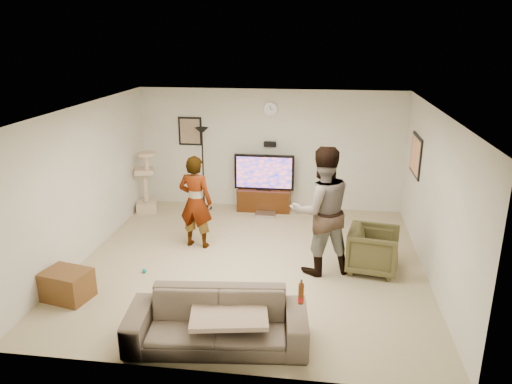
# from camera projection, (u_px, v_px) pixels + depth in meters

# --- Properties ---
(floor) EXTENTS (5.50, 5.50, 0.02)m
(floor) POSITION_uv_depth(u_px,v_px,m) (251.00, 263.00, 7.99)
(floor) COLOR tan
(floor) RESTS_ON ground
(ceiling) EXTENTS (5.50, 5.50, 0.02)m
(ceiling) POSITION_uv_depth(u_px,v_px,m) (251.00, 108.00, 7.21)
(ceiling) COLOR white
(ceiling) RESTS_ON wall_back
(wall_back) EXTENTS (5.50, 0.04, 2.50)m
(wall_back) POSITION_uv_depth(u_px,v_px,m) (270.00, 150.00, 10.19)
(wall_back) COLOR beige
(wall_back) RESTS_ON floor
(wall_front) EXTENTS (5.50, 0.04, 2.50)m
(wall_front) POSITION_uv_depth(u_px,v_px,m) (213.00, 270.00, 5.01)
(wall_front) COLOR beige
(wall_front) RESTS_ON floor
(wall_left) EXTENTS (0.04, 5.50, 2.50)m
(wall_left) POSITION_uv_depth(u_px,v_px,m) (85.00, 183.00, 7.95)
(wall_left) COLOR beige
(wall_left) RESTS_ON floor
(wall_right) EXTENTS (0.04, 5.50, 2.50)m
(wall_right) POSITION_uv_depth(u_px,v_px,m) (434.00, 197.00, 7.25)
(wall_right) COLOR beige
(wall_right) RESTS_ON floor
(wall_clock) EXTENTS (0.26, 0.04, 0.26)m
(wall_clock) POSITION_uv_depth(u_px,v_px,m) (270.00, 109.00, 9.90)
(wall_clock) COLOR silver
(wall_clock) RESTS_ON wall_back
(wall_speaker) EXTENTS (0.25, 0.10, 0.10)m
(wall_speaker) POSITION_uv_depth(u_px,v_px,m) (270.00, 144.00, 10.09)
(wall_speaker) COLOR black
(wall_speaker) RESTS_ON wall_back
(picture_back) EXTENTS (0.42, 0.03, 0.52)m
(picture_back) POSITION_uv_depth(u_px,v_px,m) (190.00, 131.00, 10.28)
(picture_back) COLOR #86715A
(picture_back) RESTS_ON wall_back
(picture_right) EXTENTS (0.03, 0.78, 0.62)m
(picture_right) POSITION_uv_depth(u_px,v_px,m) (416.00, 155.00, 8.68)
(picture_right) COLOR #F39D6E
(picture_right) RESTS_ON wall_right
(tv_stand) EXTENTS (1.10, 0.45, 0.46)m
(tv_stand) POSITION_uv_depth(u_px,v_px,m) (264.00, 199.00, 10.29)
(tv_stand) COLOR #361A08
(tv_stand) RESTS_ON floor
(console_box) EXTENTS (0.40, 0.30, 0.07)m
(console_box) POSITION_uv_depth(u_px,v_px,m) (265.00, 215.00, 9.97)
(console_box) COLOR silver
(console_box) RESTS_ON floor
(tv) EXTENTS (1.24, 0.08, 0.74)m
(tv) POSITION_uv_depth(u_px,v_px,m) (264.00, 172.00, 10.10)
(tv) COLOR black
(tv) RESTS_ON tv_stand
(tv_screen) EXTENTS (1.14, 0.01, 0.65)m
(tv_screen) POSITION_uv_depth(u_px,v_px,m) (264.00, 173.00, 10.06)
(tv_screen) COLOR #F26349
(tv_screen) RESTS_ON tv
(floor_lamp) EXTENTS (0.32, 0.32, 1.73)m
(floor_lamp) POSITION_uv_depth(u_px,v_px,m) (203.00, 169.00, 10.16)
(floor_lamp) COLOR black
(floor_lamp) RESTS_ON floor
(cat_tree) EXTENTS (0.51, 0.51, 1.29)m
(cat_tree) POSITION_uv_depth(u_px,v_px,m) (145.00, 182.00, 10.09)
(cat_tree) COLOR #C9B092
(cat_tree) RESTS_ON floor
(person_left) EXTENTS (0.65, 0.48, 1.63)m
(person_left) POSITION_uv_depth(u_px,v_px,m) (196.00, 202.00, 8.36)
(person_left) COLOR gray
(person_left) RESTS_ON floor
(person_right) EXTENTS (1.17, 1.04, 2.01)m
(person_right) POSITION_uv_depth(u_px,v_px,m) (321.00, 211.00, 7.40)
(person_right) COLOR #374D86
(person_right) RESTS_ON floor
(sofa) EXTENTS (2.22, 1.05, 0.63)m
(sofa) POSITION_uv_depth(u_px,v_px,m) (217.00, 321.00, 5.81)
(sofa) COLOR brown
(sofa) RESTS_ON floor
(throw_blanket) EXTENTS (1.01, 0.84, 0.06)m
(throw_blanket) POSITION_uv_depth(u_px,v_px,m) (229.00, 313.00, 5.75)
(throw_blanket) COLOR tan
(throw_blanket) RESTS_ON sofa
(beer_bottle) EXTENTS (0.06, 0.06, 0.25)m
(beer_bottle) POSITION_uv_depth(u_px,v_px,m) (301.00, 294.00, 5.54)
(beer_bottle) COLOR #5A2808
(beer_bottle) RESTS_ON sofa
(armchair) EXTENTS (0.88, 0.87, 0.70)m
(armchair) POSITION_uv_depth(u_px,v_px,m) (373.00, 250.00, 7.61)
(armchair) COLOR #474425
(armchair) RESTS_ON floor
(side_table) EXTENTS (0.72, 0.60, 0.42)m
(side_table) POSITION_uv_depth(u_px,v_px,m) (67.00, 285.00, 6.84)
(side_table) COLOR #543316
(side_table) RESTS_ON floor
(toy_ball) EXTENTS (0.07, 0.07, 0.07)m
(toy_ball) POSITION_uv_depth(u_px,v_px,m) (144.00, 271.00, 7.62)
(toy_ball) COLOR #038383
(toy_ball) RESTS_ON floor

